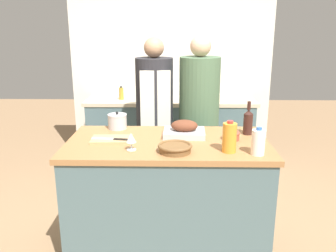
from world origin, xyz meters
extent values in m
plane|color=#9E7A56|center=(0.00, 0.00, 0.00)|extent=(12.00, 12.00, 0.00)
cube|color=#4C666B|center=(0.00, 0.00, 0.43)|extent=(1.43, 0.77, 0.87)
cube|color=#A37042|center=(0.00, 0.00, 0.89)|extent=(1.48, 0.80, 0.04)
cube|color=#4C666B|center=(0.00, 1.61, 0.43)|extent=(1.90, 0.58, 0.86)
cube|color=beige|center=(0.00, 1.61, 0.88)|extent=(1.96, 0.60, 0.04)
cube|color=silver|center=(0.00, 1.96, 1.27)|extent=(2.46, 0.10, 2.55)
cube|color=#BCBCC1|center=(0.12, 0.13, 0.93)|extent=(0.32, 0.26, 0.04)
ellipsoid|color=brown|center=(0.12, 0.13, 0.99)|extent=(0.21, 0.16, 0.09)
cylinder|color=brown|center=(0.05, -0.24, 0.93)|extent=(0.21, 0.21, 0.04)
torus|color=brown|center=(0.05, -0.24, 0.95)|extent=(0.23, 0.23, 0.02)
cube|color=tan|center=(-0.41, 0.00, 0.92)|extent=(0.30, 0.20, 0.02)
cylinder|color=#B7B7BC|center=(-0.42, 0.32, 0.96)|extent=(0.15, 0.15, 0.11)
cylinder|color=#B7B7BC|center=(-0.42, 0.32, 1.02)|extent=(0.16, 0.16, 0.01)
sphere|color=black|center=(-0.42, 0.32, 1.04)|extent=(0.02, 0.02, 0.02)
cylinder|color=#A84C38|center=(0.47, 0.04, 0.93)|extent=(0.11, 0.11, 0.05)
torus|color=#A84C38|center=(0.47, 0.04, 0.96)|extent=(0.12, 0.12, 0.02)
cylinder|color=orange|center=(0.42, -0.23, 1.01)|extent=(0.09, 0.09, 0.20)
cylinder|color=red|center=(0.42, -0.23, 1.11)|extent=(0.04, 0.04, 0.02)
cylinder|color=white|center=(0.60, -0.27, 0.99)|extent=(0.09, 0.09, 0.17)
cylinder|color=#3360B2|center=(0.60, -0.27, 1.08)|extent=(0.04, 0.04, 0.02)
cylinder|color=#381E19|center=(0.62, 0.18, 0.99)|extent=(0.07, 0.07, 0.16)
cone|color=#381E19|center=(0.62, 0.18, 1.09)|extent=(0.07, 0.07, 0.03)
cylinder|color=#381E19|center=(0.62, 0.18, 1.14)|extent=(0.03, 0.03, 0.07)
cylinder|color=silver|center=(-0.24, -0.20, 0.91)|extent=(0.06, 0.06, 0.00)
cylinder|color=silver|center=(-0.24, -0.20, 0.94)|extent=(0.01, 0.01, 0.05)
cone|color=silver|center=(-0.24, -0.20, 1.00)|extent=(0.07, 0.07, 0.06)
cube|color=#B7B7BC|center=(-0.47, -0.02, 0.93)|extent=(0.17, 0.05, 0.01)
cube|color=black|center=(-0.34, -0.04, 0.93)|extent=(0.10, 0.04, 0.01)
cylinder|color=#332D28|center=(0.32, 1.48, 0.98)|extent=(0.07, 0.07, 0.16)
cylinder|color=black|center=(0.32, 1.48, 1.07)|extent=(0.03, 0.03, 0.02)
cylinder|color=#B28E2D|center=(-0.57, 1.55, 0.97)|extent=(0.05, 0.05, 0.14)
cylinder|color=black|center=(-0.57, 1.55, 1.05)|extent=(0.02, 0.02, 0.02)
cube|color=beige|center=(-0.15, 0.90, 0.39)|extent=(0.31, 0.23, 0.78)
cylinder|color=#28282D|center=(-0.15, 0.90, 1.11)|extent=(0.36, 0.36, 0.65)
sphere|color=tan|center=(-0.15, 0.90, 1.53)|extent=(0.19, 0.19, 0.19)
cube|color=silver|center=(-0.13, 0.73, 0.92)|extent=(0.28, 0.05, 0.83)
cube|color=beige|center=(0.28, 0.81, 0.40)|extent=(0.35, 0.29, 0.79)
cylinder|color=#4C6B4C|center=(0.28, 0.81, 1.12)|extent=(0.38, 0.38, 0.66)
sphere|color=#DBAD89|center=(0.28, 0.81, 1.55)|extent=(0.19, 0.19, 0.19)
camera|label=1|loc=(0.05, -2.48, 1.72)|focal=38.00mm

